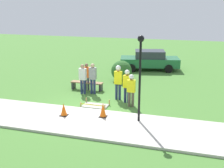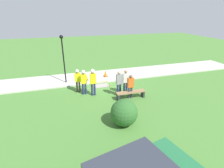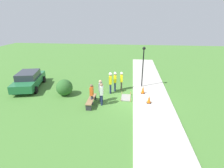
# 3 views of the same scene
# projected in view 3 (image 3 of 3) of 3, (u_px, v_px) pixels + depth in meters

# --- Properties ---
(ground_plane) EXTENTS (60.00, 60.00, 0.00)m
(ground_plane) POSITION_uv_depth(u_px,v_px,m) (133.00, 100.00, 14.12)
(ground_plane) COLOR #477A33
(sidewalk) EXTENTS (28.00, 2.97, 0.10)m
(sidewalk) POSITION_uv_depth(u_px,v_px,m) (152.00, 100.00, 13.95)
(sidewalk) COLOR #BCB7AD
(sidewalk) RESTS_ON ground_plane
(wet_concrete_patch) EXTENTS (1.32, 0.80, 0.29)m
(wet_concrete_patch) POSITION_uv_depth(u_px,v_px,m) (126.00, 98.00, 14.40)
(wet_concrete_patch) COLOR gray
(wet_concrete_patch) RESTS_ON ground_plane
(traffic_cone_near_patch) EXTENTS (0.34, 0.34, 0.58)m
(traffic_cone_near_patch) POSITION_uv_depth(u_px,v_px,m) (149.00, 99.00, 13.26)
(traffic_cone_near_patch) COLOR black
(traffic_cone_near_patch) RESTS_ON sidewalk
(traffic_cone_far_patch) EXTENTS (0.34, 0.34, 0.66)m
(traffic_cone_far_patch) POSITION_uv_depth(u_px,v_px,m) (143.00, 90.00, 14.93)
(traffic_cone_far_patch) COLOR black
(traffic_cone_far_patch) RESTS_ON sidewalk
(park_bench) EXTENTS (1.97, 0.44, 0.49)m
(park_bench) POSITION_uv_depth(u_px,v_px,m) (91.00, 100.00, 13.19)
(park_bench) COLOR #2D2D33
(park_bench) RESTS_ON ground_plane
(worker_supervisor) EXTENTS (0.40, 0.24, 1.69)m
(worker_supervisor) POSITION_uv_depth(u_px,v_px,m) (122.00, 79.00, 15.72)
(worker_supervisor) COLOR brown
(worker_supervisor) RESTS_ON ground_plane
(worker_assistant) EXTENTS (0.40, 0.26, 1.78)m
(worker_assistant) POSITION_uv_depth(u_px,v_px,m) (115.00, 80.00, 15.43)
(worker_assistant) COLOR navy
(worker_assistant) RESTS_ON ground_plane
(worker_trainee) EXTENTS (0.40, 0.27, 1.90)m
(worker_trainee) POSITION_uv_depth(u_px,v_px,m) (110.00, 81.00, 14.90)
(worker_trainee) COLOR navy
(worker_trainee) RESTS_ON ground_plane
(bystander_in_orange_shirt) EXTENTS (0.40, 0.22, 1.65)m
(bystander_in_orange_shirt) POSITION_uv_depth(u_px,v_px,m) (92.00, 93.00, 13.00)
(bystander_in_orange_shirt) COLOR #383D47
(bystander_in_orange_shirt) RESTS_ON ground_plane
(bystander_in_gray_shirt) EXTENTS (0.40, 0.23, 1.75)m
(bystander_in_gray_shirt) POSITION_uv_depth(u_px,v_px,m) (102.00, 93.00, 12.95)
(bystander_in_gray_shirt) COLOR navy
(bystander_in_gray_shirt) RESTS_ON ground_plane
(bystander_in_white_shirt) EXTENTS (0.40, 0.24, 1.79)m
(bystander_in_white_shirt) POSITION_uv_depth(u_px,v_px,m) (100.00, 89.00, 13.46)
(bystander_in_white_shirt) COLOR navy
(bystander_in_white_shirt) RESTS_ON ground_plane
(lamppost_near) EXTENTS (0.28, 0.28, 3.72)m
(lamppost_near) POSITION_uv_depth(u_px,v_px,m) (143.00, 61.00, 15.69)
(lamppost_near) COLOR black
(lamppost_near) RESTS_ON sidewalk
(parked_car_green) EXTENTS (4.84, 2.82, 1.54)m
(parked_car_green) POSITION_uv_depth(u_px,v_px,m) (29.00, 80.00, 16.26)
(parked_car_green) COLOR #236B3D
(parked_car_green) RESTS_ON ground_plane
(shrub_rounded_near) EXTENTS (1.39, 1.39, 1.39)m
(shrub_rounded_near) POSITION_uv_depth(u_px,v_px,m) (64.00, 87.00, 14.71)
(shrub_rounded_near) COLOR #2D6028
(shrub_rounded_near) RESTS_ON ground_plane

